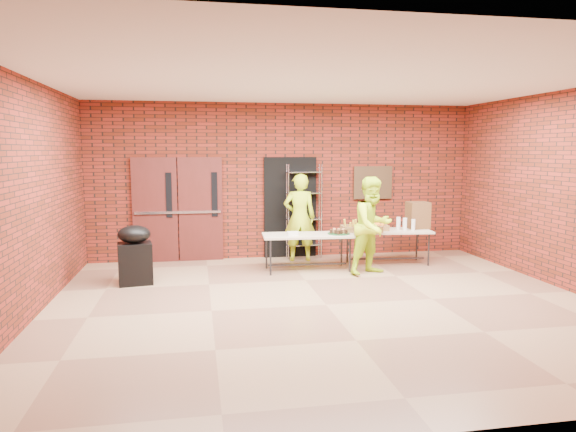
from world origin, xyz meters
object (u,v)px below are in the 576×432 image
object	(u,v)px
wire_rack	(304,211)
volunteer_woman	(300,217)
covered_grill	(135,255)
coffee_dispenser	(418,215)
table_left	(308,237)
volunteer_man	(373,226)
table_right	(388,233)

from	to	relation	value
wire_rack	volunteer_woman	distance (m)	0.32
covered_grill	coffee_dispenser	bearing A→B (deg)	-0.57
table_left	volunteer_woman	bearing A→B (deg)	91.72
covered_grill	volunteer_woman	bearing A→B (deg)	14.28
coffee_dispenser	volunteer_man	xyz separation A→B (m)	(-1.24, -0.83, -0.06)
wire_rack	covered_grill	world-z (taller)	wire_rack
coffee_dispenser	table_right	bearing A→B (deg)	-170.02
table_left	coffee_dispenser	distance (m)	2.38
wire_rack	table_right	world-z (taller)	wire_rack
volunteer_man	volunteer_woman	bearing A→B (deg)	103.93
table_left	volunteer_woman	size ratio (longest dim) A/B	0.96
wire_rack	table_left	world-z (taller)	wire_rack
coffee_dispenser	wire_rack	bearing A→B (deg)	159.78
table_left	covered_grill	size ratio (longest dim) A/B	1.71
table_left	volunteer_woman	world-z (taller)	volunteer_woman
table_left	volunteer_man	bearing A→B (deg)	-20.20
wire_rack	table_right	distance (m)	1.78
covered_grill	volunteer_man	size ratio (longest dim) A/B	0.56
table_left	table_right	distance (m)	1.68
volunteer_man	covered_grill	bearing A→B (deg)	155.18
coffee_dispenser	covered_grill	size ratio (longest dim) A/B	0.53
table_right	coffee_dispenser	world-z (taller)	coffee_dispenser
wire_rack	volunteer_woman	world-z (taller)	wire_rack
volunteer_man	coffee_dispenser	bearing A→B (deg)	9.45
coffee_dispenser	covered_grill	xyz separation A→B (m)	(-5.40, -0.80, -0.45)
wire_rack	table_right	bearing A→B (deg)	-36.33
volunteer_woman	table_right	bearing A→B (deg)	164.40
covered_grill	volunteer_man	xyz separation A→B (m)	(4.16, -0.03, 0.39)
coffee_dispenser	volunteer_man	distance (m)	1.49
table_right	coffee_dispenser	distance (m)	0.75
table_right	volunteer_man	bearing A→B (deg)	-122.98
volunteer_man	table_left	bearing A→B (deg)	132.16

